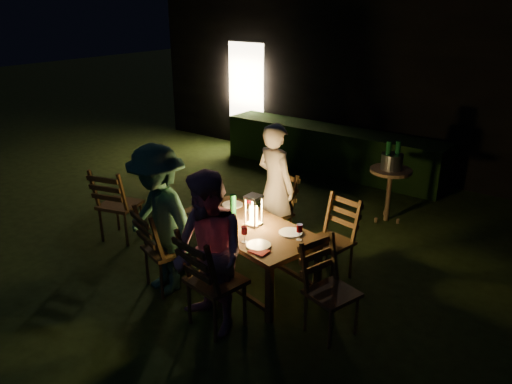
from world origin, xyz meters
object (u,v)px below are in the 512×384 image
Objects in this scene: chair_end at (330,306)px; person_opp_left at (159,221)px; chair_far_left at (272,224)px; person_house_side at (275,187)px; side_table at (390,175)px; ice_bucket at (392,161)px; dining_table at (247,231)px; chair_near_right at (215,297)px; chair_far_right at (331,254)px; bottle_table at (233,206)px; chair_near_left at (167,263)px; bottle_bucket_a at (388,158)px; bottle_bucket_b at (397,158)px; lantern at (254,212)px; chair_spare at (120,217)px; person_opp_right at (209,255)px.

person_opp_left is (-1.82, -0.42, 0.54)m from chair_end.
person_opp_left is at bearing 89.53° from chair_far_left.
person_house_side is 1.81m from side_table.
dining_table is at bearing -103.43° from ice_bucket.
chair_far_right is (0.44, 1.48, -0.03)m from chair_near_right.
bottle_table is at bearing -180.00° from dining_table.
chair_near_left is 1.54m from chair_far_left.
chair_far_left is 3.12× the size of bottle_bucket_a.
bottle_table is 2.58m from ice_bucket.
side_table is 2.43× the size of bottle_bucket_b.
chair_far_left is 1.00m from chair_far_right.
bottle_table is (0.01, -0.84, 0.02)m from person_house_side.
chair_end is 2.72× the size of lantern.
ice_bucket is at bearing -76.22° from chair_far_right.
bottle_table is 0.88× the size of bottle_bucket_b.
person_house_side is 5.38× the size of ice_bucket.
side_table is 0.20m from ice_bucket.
bottle_table is (-1.44, 0.33, 0.54)m from chair_end.
bottle_table reaches higher than chair_end.
chair_end is at bearing -12.91° from bottle_table.
lantern is (0.67, 0.69, 0.54)m from chair_near_left.
bottle_bucket_a reaches higher than chair_spare.
chair_far_right reaches higher than dining_table.
person_opp_right is at bearing 83.82° from chair_far_right.
chair_near_right is at bearing -41.96° from chair_end.
chair_near_left is 1.10m from lantern.
person_house_side is 1.64m from person_opp_left.
chair_spare reaches higher than dining_table.
chair_near_right reaches higher than side_table.
person_house_side is at bearing 90.75° from bottle_table.
chair_spare is 3.75× the size of bottle_table.
chair_near_left is at bearing -35.27° from chair_spare.
lantern is at bearing 124.29° from chair_far_left.
person_house_side is 1.01× the size of person_opp_right.
chair_near_right is 1.13× the size of chair_end.
chair_spare reaches higher than bottle_table.
ice_bucket is (0.85, 1.59, 0.08)m from person_house_side.
person_house_side is (-0.25, 0.90, 0.19)m from dining_table.
bottle_table is 2.64m from bottle_bucket_b.
chair_near_right is 3.59× the size of ice_bucket.
bottle_bucket_a is (0.49, 2.42, 0.09)m from lantern.
chair_far_left is 2.00m from chair_spare.
chair_far_right is (0.97, -0.22, -0.01)m from chair_far_left.
dining_table is 2.57m from side_table.
person_house_side is at bearing 15.75° from chair_spare.
chair_far_left is 1.67m from person_opp_left.
lantern is (0.31, -0.86, 0.04)m from person_house_side.
chair_spare is at bearing -173.92° from lantern.
dining_table is 1.27m from chair_end.
bottle_bucket_a is (1.16, 3.10, 0.63)m from chair_near_left.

